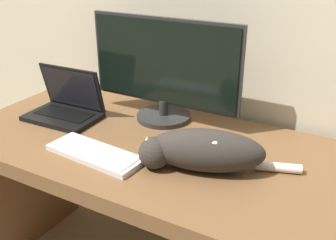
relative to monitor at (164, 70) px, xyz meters
The scene contains 5 objects.
desk 0.44m from the monitor, 73.97° to the right, with size 1.54×0.75×0.77m.
monitor is the anchor object (origin of this frame).
laptop 0.46m from the monitor, 152.95° to the right, with size 0.32×0.21×0.22m.
external_keyboard 0.46m from the monitor, 97.29° to the right, with size 0.38×0.16×0.02m.
cat 0.46m from the monitor, 43.94° to the right, with size 0.51×0.27×0.14m.
Camera 1 is at (0.71, -0.76, 1.47)m, focal length 42.00 mm.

